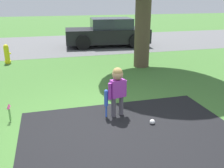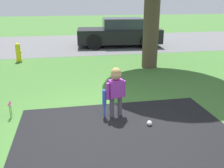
{
  "view_description": "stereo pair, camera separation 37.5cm",
  "coord_description": "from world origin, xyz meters",
  "px_view_note": "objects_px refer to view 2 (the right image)",
  "views": [
    {
      "loc": [
        -0.93,
        -3.81,
        2.18
      ],
      "look_at": [
        0.32,
        0.82,
        0.52
      ],
      "focal_mm": 40.0,
      "sensor_mm": 36.0,
      "label": 1
    },
    {
      "loc": [
        -0.56,
        -3.89,
        2.18
      ],
      "look_at": [
        0.32,
        0.82,
        0.52
      ],
      "focal_mm": 40.0,
      "sensor_mm": 36.0,
      "label": 2
    }
  ],
  "objects_px": {
    "child": "(116,85)",
    "sports_ball": "(149,123)",
    "parked_car": "(120,33)",
    "baseball_bat": "(104,99)",
    "fire_hydrant": "(18,53)"
  },
  "relations": [
    {
      "from": "baseball_bat",
      "to": "fire_hydrant",
      "type": "distance_m",
      "value": 5.45
    },
    {
      "from": "sports_ball",
      "to": "parked_car",
      "type": "bearing_deg",
      "value": 81.58
    },
    {
      "from": "sports_ball",
      "to": "fire_hydrant",
      "type": "xyz_separation_m",
      "value": [
        -3.07,
        5.43,
        0.28
      ]
    },
    {
      "from": "child",
      "to": "baseball_bat",
      "type": "relative_size",
      "value": 1.73
    },
    {
      "from": "fire_hydrant",
      "to": "parked_car",
      "type": "xyz_separation_m",
      "value": [
        4.24,
        2.43,
        0.28
      ]
    },
    {
      "from": "baseball_bat",
      "to": "fire_hydrant",
      "type": "bearing_deg",
      "value": 115.34
    },
    {
      "from": "child",
      "to": "parked_car",
      "type": "distance_m",
      "value": 7.54
    },
    {
      "from": "child",
      "to": "sports_ball",
      "type": "bearing_deg",
      "value": -58.6
    },
    {
      "from": "sports_ball",
      "to": "parked_car",
      "type": "height_order",
      "value": "parked_car"
    },
    {
      "from": "baseball_bat",
      "to": "child",
      "type": "bearing_deg",
      "value": 0.51
    },
    {
      "from": "fire_hydrant",
      "to": "parked_car",
      "type": "height_order",
      "value": "parked_car"
    },
    {
      "from": "parked_car",
      "to": "child",
      "type": "bearing_deg",
      "value": 82.25
    },
    {
      "from": "sports_ball",
      "to": "parked_car",
      "type": "xyz_separation_m",
      "value": [
        1.16,
        7.85,
        0.57
      ]
    },
    {
      "from": "baseball_bat",
      "to": "fire_hydrant",
      "type": "xyz_separation_m",
      "value": [
        -2.33,
        4.93,
        -0.03
      ]
    },
    {
      "from": "sports_ball",
      "to": "fire_hydrant",
      "type": "bearing_deg",
      "value": 119.52
    }
  ]
}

